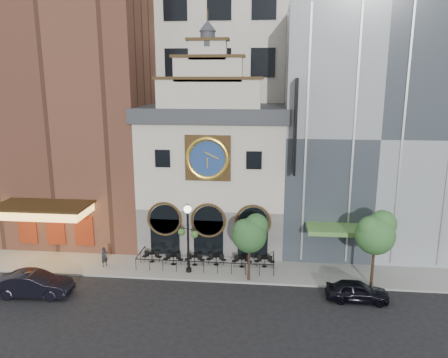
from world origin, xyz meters
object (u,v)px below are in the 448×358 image
pedestrian (105,257)px  lamppost (188,231)px  bistro_5 (265,261)px  bistro_3 (216,259)px  tree_right (376,232)px  car_right (357,291)px  car_left (34,284)px  bistro_0 (152,256)px  bistro_4 (242,261)px  bistro_1 (173,259)px  bistro_2 (195,259)px  tree_left (250,233)px

pedestrian → lamppost: bearing=-52.8°
bistro_5 → lamppost: size_ratio=0.30×
bistro_3 → tree_right: 12.28m
pedestrian → tree_right: size_ratio=0.28×
car_right → car_left: car_left is taller
bistro_0 → tree_right: (16.73, -2.37, 3.59)m
bistro_4 → lamppost: size_ratio=0.30×
bistro_1 → lamppost: bearing=-39.2°
pedestrian → bistro_2: bearing=-42.3°
bistro_1 → car_left: bearing=-146.0°
pedestrian → lamppost: size_ratio=0.29×
pedestrian → bistro_3: bearing=-42.6°
bistro_3 → car_right: 11.00m
bistro_3 → car_left: bearing=-153.2°
bistro_5 → tree_left: size_ratio=0.32×
bistro_3 → bistro_5: 3.82m
car_right → bistro_5: bearing=56.6°
bistro_2 → pedestrian: bearing=-172.3°
bistro_3 → lamppost: size_ratio=0.30×
bistro_3 → bistro_5: same height
bistro_5 → car_left: (-15.70, -6.03, 0.23)m
lamppost → tree_right: size_ratio=0.96×
tree_right → bistro_3: bearing=168.5°
bistro_4 → car_left: bearing=-157.3°
bistro_0 → car_left: bearing=-137.8°
bistro_0 → tree_right: 17.28m
car_left → lamppost: 11.21m
bistro_2 → car_right: car_right is taller
bistro_3 → pedestrian: bearing=-172.6°
bistro_3 → car_right: size_ratio=0.38×
bistro_1 → bistro_4: same height
car_right → bistro_1: bearing=75.0°
lamppost → tree_right: bearing=17.2°
bistro_1 → pedestrian: size_ratio=1.02×
bistro_2 → lamppost: (-0.25, -1.28, 2.80)m
bistro_2 → lamppost: size_ratio=0.30×
bistro_1 → car_left: (-8.48, -5.71, 0.23)m
bistro_5 → bistro_3: bearing=-179.5°
bistro_4 → lamppost: (-3.99, -1.30, 2.80)m
bistro_1 → bistro_2: (1.71, 0.09, 0.00)m
bistro_1 → bistro_4: bearing=1.1°
bistro_0 → bistro_4: same height
car_right → car_left: bearing=96.1°
lamppost → bistro_5: bearing=35.5°
bistro_0 → tree_left: size_ratio=0.32×
bistro_4 → bistro_5: (1.77, 0.21, 0.00)m
bistro_4 → pedestrian: (-10.76, -0.96, 0.31)m
bistro_3 → bistro_4: bearing=-4.9°
tree_left → tree_right: bearing=0.0°
bistro_5 → car_right: 7.68m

